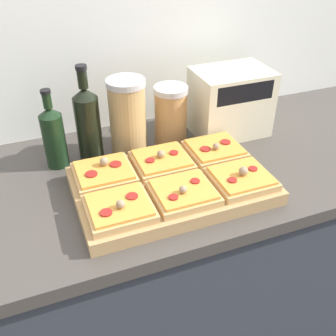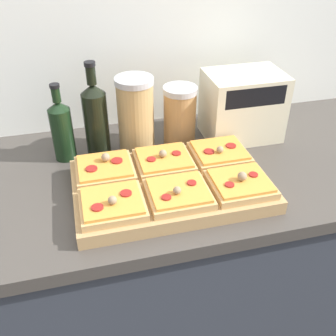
{
  "view_description": "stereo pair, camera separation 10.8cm",
  "coord_description": "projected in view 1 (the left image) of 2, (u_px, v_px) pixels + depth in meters",
  "views": [
    {
      "loc": [
        -0.26,
        -0.59,
        1.6
      ],
      "look_at": [
        0.07,
        0.24,
        1.0
      ],
      "focal_mm": 42.0,
      "sensor_mm": 36.0,
      "label": 1
    },
    {
      "loc": [
        -0.15,
        -0.63,
        1.6
      ],
      "look_at": [
        0.07,
        0.24,
        1.0
      ],
      "focal_mm": 42.0,
      "sensor_mm": 36.0,
      "label": 2
    }
  ],
  "objects": [
    {
      "name": "wall_back",
      "position": [
        99.0,
        35.0,
        1.25
      ],
      "size": [
        6.0,
        0.06,
        2.5
      ],
      "color": "silver",
      "rests_on": "ground_plane"
    },
    {
      "name": "kitchen_counter",
      "position": [
        143.0,
        280.0,
        1.42
      ],
      "size": [
        2.63,
        0.67,
        0.94
      ],
      "color": "#333842",
      "rests_on": "ground_plane"
    },
    {
      "name": "cutting_board",
      "position": [
        172.0,
        186.0,
        1.08
      ],
      "size": [
        0.53,
        0.33,
        0.04
      ],
      "primitive_type": "cube",
      "color": "tan",
      "rests_on": "kitchen_counter"
    },
    {
      "name": "pizza_slice_back_left",
      "position": [
        104.0,
        173.0,
        1.07
      ],
      "size": [
        0.16,
        0.15,
        0.05
      ],
      "color": "tan",
      "rests_on": "cutting_board"
    },
    {
      "name": "pizza_slice_back_center",
      "position": [
        162.0,
        161.0,
        1.12
      ],
      "size": [
        0.16,
        0.15,
        0.05
      ],
      "color": "tan",
      "rests_on": "cutting_board"
    },
    {
      "name": "pizza_slice_back_right",
      "position": [
        215.0,
        150.0,
        1.17
      ],
      "size": [
        0.16,
        0.15,
        0.05
      ],
      "color": "tan",
      "rests_on": "cutting_board"
    },
    {
      "name": "pizza_slice_front_left",
      "position": [
        119.0,
        208.0,
        0.95
      ],
      "size": [
        0.16,
        0.15,
        0.05
      ],
      "color": "tan",
      "rests_on": "cutting_board"
    },
    {
      "name": "pizza_slice_front_center",
      "position": [
        183.0,
        192.0,
        1.0
      ],
      "size": [
        0.16,
        0.15,
        0.05
      ],
      "color": "tan",
      "rests_on": "cutting_board"
    },
    {
      "name": "pizza_slice_front_right",
      "position": [
        241.0,
        178.0,
        1.05
      ],
      "size": [
        0.16,
        0.15,
        0.05
      ],
      "color": "tan",
      "rests_on": "cutting_board"
    },
    {
      "name": "olive_oil_bottle",
      "position": [
        54.0,
        136.0,
        1.15
      ],
      "size": [
        0.07,
        0.07,
        0.24
      ],
      "color": "black",
      "rests_on": "kitchen_counter"
    },
    {
      "name": "wine_bottle",
      "position": [
        88.0,
        123.0,
        1.16
      ],
      "size": [
        0.07,
        0.07,
        0.3
      ],
      "color": "black",
      "rests_on": "kitchen_counter"
    },
    {
      "name": "grain_jar_tall",
      "position": [
        128.0,
        117.0,
        1.2
      ],
      "size": [
        0.12,
        0.12,
        0.24
      ],
      "color": "tan",
      "rests_on": "kitchen_counter"
    },
    {
      "name": "grain_jar_short",
      "position": [
        171.0,
        115.0,
        1.26
      ],
      "size": [
        0.11,
        0.11,
        0.2
      ],
      "color": "#AD7F4C",
      "rests_on": "kitchen_counter"
    },
    {
      "name": "toaster_oven",
      "position": [
        230.0,
        102.0,
        1.31
      ],
      "size": [
        0.27,
        0.18,
        0.22
      ],
      "color": "beige",
      "rests_on": "kitchen_counter"
    }
  ]
}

